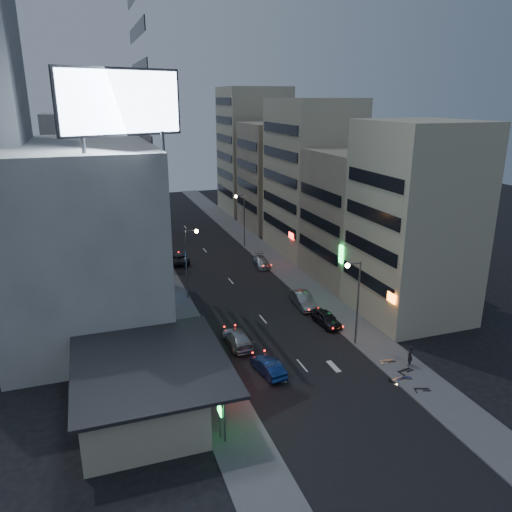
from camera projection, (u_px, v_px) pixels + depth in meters
name	position (u px, v px, depth m)	size (l,w,h in m)	color
ground	(323.00, 390.00, 39.34)	(180.00, 180.00, 0.00)	black
sidewalk_left	(162.00, 277.00, 63.86)	(4.00, 120.00, 0.12)	#4C4C4F
sidewalk_right	(278.00, 264.00, 68.83)	(4.00, 120.00, 0.12)	#4C4C4F
food_court	(139.00, 387.00, 36.22)	(11.00, 13.00, 3.88)	#B1A98A
white_building	(81.00, 236.00, 49.35)	(14.00, 24.00, 18.00)	#BBBBB6
shophouse_near	(414.00, 222.00, 50.43)	(10.00, 11.00, 20.00)	#B1A98A
shophouse_mid	(359.00, 217.00, 61.55)	(11.00, 12.00, 16.00)	tan
shophouse_far	(312.00, 177.00, 72.20)	(10.00, 14.00, 22.00)	#B1A98A
far_left_a	(90.00, 185.00, 72.03)	(11.00, 10.00, 20.00)	#BBBBB6
far_left_b	(86.00, 188.00, 84.34)	(12.00, 10.00, 15.00)	gray
far_right_a	(277.00, 176.00, 86.47)	(11.00, 12.00, 18.00)	tan
far_right_b	(254.00, 151.00, 98.33)	(12.00, 12.00, 24.00)	#B1A98A
billboard	(121.00, 103.00, 37.72)	(9.52, 3.75, 6.20)	#595B60
street_lamp_right_near	(355.00, 291.00, 44.95)	(1.60, 0.44, 8.02)	#595B60
street_lamp_left	(189.00, 254.00, 55.70)	(1.60, 0.44, 8.02)	#595B60
street_lamp_right_far	(242.00, 213.00, 75.58)	(1.60, 0.44, 8.02)	#595B60
parked_car_right_near	(326.00, 319.00, 50.42)	(1.67, 4.16, 1.42)	#252429
parked_car_right_mid	(303.00, 300.00, 54.88)	(1.68, 4.81, 1.58)	gray
parked_car_left	(178.00, 258.00, 69.47)	(2.21, 4.80, 1.33)	#28292D
parked_car_right_far	(262.00, 262.00, 68.02)	(1.79, 4.39, 1.27)	#A9ACB2
road_car_blue	(268.00, 367.00, 41.46)	(1.44, 4.13, 1.36)	navy
road_car_silver	(237.00, 338.00, 46.26)	(2.01, 4.93, 1.43)	#AFB4B8
person	(410.00, 355.00, 42.52)	(0.67, 0.44, 1.85)	black
scooter_black_a	(430.00, 382.00, 39.26)	(1.81, 0.60, 1.11)	black
scooter_silver_a	(402.00, 369.00, 41.06)	(1.82, 0.61, 1.11)	#B8BBC1
scooter_blue	(412.00, 371.00, 40.87)	(1.72, 0.57, 1.05)	navy
scooter_black_b	(409.00, 361.00, 42.24)	(2.01, 0.67, 1.23)	black
scooter_silver_b	(394.00, 353.00, 43.61)	(1.94, 0.65, 1.18)	#9B9EA2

